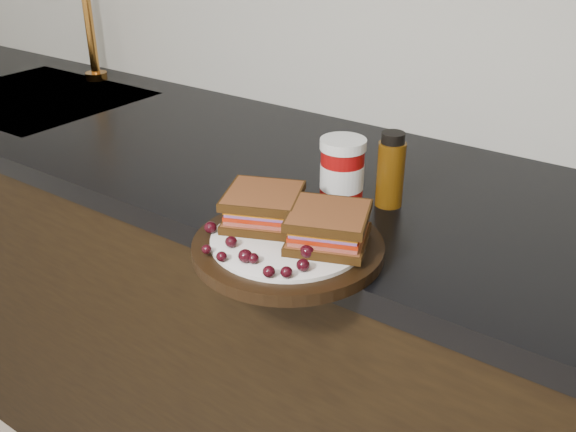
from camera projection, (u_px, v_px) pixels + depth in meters
name	position (u px, v px, depth m)	size (l,w,h in m)	color
base_cabinets	(386.00, 401.00, 1.33)	(3.96, 0.58, 0.86)	black
countertop	(403.00, 206.00, 1.12)	(3.98, 0.60, 0.04)	black
sink	(39.00, 115.00, 1.68)	(0.50, 0.42, 0.16)	#B2B2B7
faucet	(90.00, 28.00, 1.74)	(0.06, 0.22, 0.28)	#B7742D
plate	(288.00, 247.00, 0.94)	(0.28, 0.28, 0.02)	black
sandwich_left	(263.00, 207.00, 0.96)	(0.11, 0.11, 0.05)	brown
sandwich_right	(328.00, 227.00, 0.91)	(0.11, 0.11, 0.05)	brown
grape_0	(210.00, 227.00, 0.94)	(0.02, 0.02, 0.02)	black
grape_1	(231.00, 242.00, 0.90)	(0.02, 0.02, 0.02)	black
grape_2	(207.00, 249.00, 0.89)	(0.01, 0.01, 0.01)	black
grape_3	(222.00, 256.00, 0.87)	(0.02, 0.02, 0.01)	black
grape_4	(245.00, 256.00, 0.87)	(0.02, 0.02, 0.02)	black
grape_5	(253.00, 258.00, 0.86)	(0.02, 0.02, 0.01)	black
grape_6	(269.00, 272.00, 0.83)	(0.02, 0.02, 0.02)	black
grape_7	(286.00, 272.00, 0.83)	(0.02, 0.02, 0.02)	black
grape_8	(303.00, 265.00, 0.85)	(0.02, 0.02, 0.02)	black
grape_9	(307.00, 251.00, 0.88)	(0.02, 0.02, 0.02)	black
grape_10	(342.00, 248.00, 0.88)	(0.02, 0.02, 0.02)	black
grape_11	(331.00, 238.00, 0.91)	(0.02, 0.02, 0.02)	black
grape_12	(343.00, 240.00, 0.91)	(0.02, 0.02, 0.02)	black
grape_13	(290.00, 207.00, 1.00)	(0.02, 0.02, 0.02)	black
grape_14	(259.00, 214.00, 0.98)	(0.01, 0.01, 0.01)	black
grape_15	(259.00, 217.00, 0.97)	(0.02, 0.02, 0.02)	black
grape_16	(235.00, 221.00, 0.96)	(0.02, 0.02, 0.02)	black
grape_17	(276.00, 212.00, 0.98)	(0.02, 0.02, 0.02)	black
grape_18	(259.00, 213.00, 0.98)	(0.02, 0.02, 0.02)	black
grape_19	(244.00, 212.00, 0.98)	(0.02, 0.02, 0.02)	black
condiment_jar	(342.00, 171.00, 1.07)	(0.08, 0.08, 0.11)	maroon
oil_bottle	(391.00, 169.00, 1.05)	(0.05, 0.05, 0.13)	#492B07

